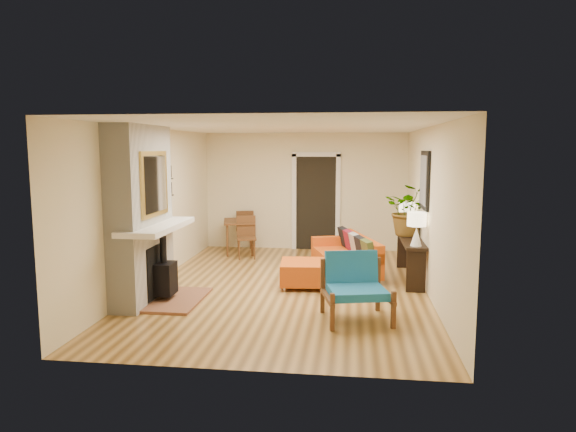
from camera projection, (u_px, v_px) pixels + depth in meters
name	position (u px, v px, depth m)	size (l,w,h in m)	color
room_shell	(331.00, 197.00, 10.81)	(6.50, 6.50, 6.50)	tan
fireplace	(143.00, 218.00, 7.56)	(1.09, 1.68, 2.60)	white
sofa	(349.00, 256.00, 9.30)	(1.35, 2.05, 0.75)	silver
ottoman	(305.00, 272.00, 8.47)	(0.87, 0.87, 0.41)	silver
blue_chair	(355.00, 283.00, 6.87)	(1.00, 0.99, 0.88)	brown
dining_table	(242.00, 227.00, 11.16)	(0.94, 1.65, 0.87)	brown
console_table	(411.00, 246.00, 8.88)	(0.34, 1.85, 0.72)	black
lamp_near	(417.00, 225.00, 8.10)	(0.30, 0.30, 0.54)	white
lamp_far	(407.00, 213.00, 9.54)	(0.30, 0.30, 0.54)	white
houseplant	(409.00, 210.00, 9.06)	(0.83, 0.72, 0.92)	#1E5919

